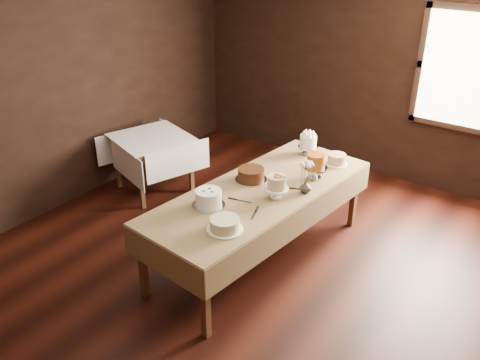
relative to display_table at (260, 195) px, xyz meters
name	(u,v)px	position (x,y,z in m)	size (l,w,h in m)	color
floor	(228,271)	(-0.10, -0.40, -0.73)	(5.00, 6.00, 0.01)	black
wall_back	(365,70)	(-0.10, 2.60, 0.67)	(5.00, 0.02, 2.80)	black
wall_left	(51,93)	(-2.60, -0.40, 0.67)	(0.02, 6.00, 2.80)	black
window	(471,72)	(1.20, 2.54, 0.87)	(1.10, 0.05, 1.30)	#FFEABF
display_table	(260,195)	(0.00, 0.00, 0.00)	(1.25, 2.64, 0.79)	#4B2A17
side_table	(152,143)	(-1.93, 0.46, -0.08)	(1.11, 1.11, 0.74)	#4B2A17
cake_meringue	(308,145)	(-0.04, 1.03, 0.17)	(0.26, 0.26, 0.24)	silver
cake_speckled	(337,160)	(0.35, 0.97, 0.11)	(0.27, 0.27, 0.12)	white
cake_caramel	(315,168)	(0.32, 0.54, 0.18)	(0.25, 0.25, 0.28)	silver
cake_chocolate	(251,175)	(-0.19, 0.13, 0.12)	(0.35, 0.35, 0.13)	silver
cake_flowers	(277,188)	(0.21, -0.04, 0.16)	(0.23, 0.23, 0.24)	white
cake_swirl	(209,199)	(-0.22, -0.54, 0.13)	(0.34, 0.34, 0.16)	silver
cake_cream	(225,225)	(0.16, -0.78, 0.11)	(0.32, 0.32, 0.11)	white
cake_server_a	(244,201)	(0.01, -0.28, 0.06)	(0.24, 0.03, 0.01)	silver
cake_server_b	(254,215)	(0.23, -0.44, 0.06)	(0.24, 0.03, 0.01)	silver
cake_server_c	(279,178)	(0.01, 0.33, 0.06)	(0.24, 0.03, 0.01)	silver
cake_server_d	(304,190)	(0.35, 0.25, 0.06)	(0.24, 0.03, 0.01)	silver
flower_vase	(305,187)	(0.38, 0.21, 0.12)	(0.11, 0.11, 0.12)	#2D2823
flower_bouquet	(307,170)	(0.38, 0.21, 0.30)	(0.14, 0.14, 0.20)	white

